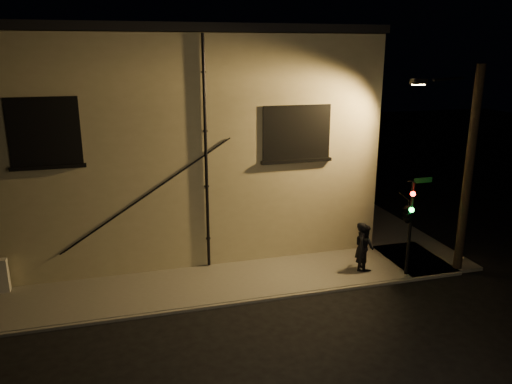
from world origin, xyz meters
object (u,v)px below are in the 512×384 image
object	(u,v)px
streetlamp_pole	(466,167)
pedestrian_b	(365,247)
traffic_signal	(408,212)
pedestrian_a	(362,246)

from	to	relation	value
streetlamp_pole	pedestrian_b	bearing A→B (deg)	165.96
streetlamp_pole	traffic_signal	bearing A→B (deg)	-176.23
pedestrian_b	traffic_signal	bearing A→B (deg)	-137.57
pedestrian_a	streetlamp_pole	bearing A→B (deg)	-67.90
pedestrian_a	traffic_signal	size ratio (longest dim) A/B	0.51
pedestrian_b	streetlamp_pole	world-z (taller)	streetlamp_pole
traffic_signal	pedestrian_a	bearing A→B (deg)	142.20
pedestrian_a	streetlamp_pole	distance (m)	4.59
traffic_signal	streetlamp_pole	size ratio (longest dim) A/B	0.48
pedestrian_a	streetlamp_pole	size ratio (longest dim) A/B	0.24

